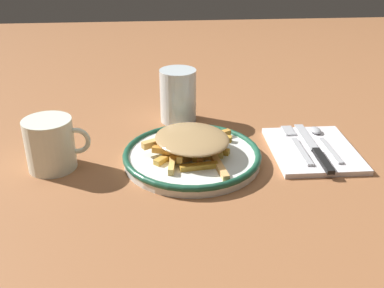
% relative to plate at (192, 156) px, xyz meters
% --- Properties ---
extents(ground_plane, '(2.60, 2.60, 0.00)m').
position_rel_plate_xyz_m(ground_plane, '(0.00, 0.00, -0.01)').
color(ground_plane, '#9D623B').
extents(plate, '(0.26, 0.26, 0.02)m').
position_rel_plate_xyz_m(plate, '(0.00, 0.00, 0.00)').
color(plate, white).
rests_on(plate, ground_plane).
extents(fries_heap, '(0.18, 0.20, 0.04)m').
position_rel_plate_xyz_m(fries_heap, '(-0.00, -0.00, 0.03)').
color(fries_heap, gold).
rests_on(fries_heap, plate).
extents(napkin, '(0.16, 0.20, 0.01)m').
position_rel_plate_xyz_m(napkin, '(0.24, 0.02, -0.01)').
color(napkin, white).
rests_on(napkin, ground_plane).
extents(fork, '(0.02, 0.18, 0.01)m').
position_rel_plate_xyz_m(fork, '(0.21, 0.03, 0.00)').
color(fork, silver).
rests_on(fork, napkin).
extents(knife, '(0.02, 0.21, 0.01)m').
position_rel_plate_xyz_m(knife, '(0.24, -0.00, 0.00)').
color(knife, black).
rests_on(knife, napkin).
extents(spoon, '(0.02, 0.15, 0.01)m').
position_rel_plate_xyz_m(spoon, '(0.27, 0.05, 0.00)').
color(spoon, silver).
rests_on(spoon, napkin).
extents(water_glass, '(0.08, 0.08, 0.12)m').
position_rel_plate_xyz_m(water_glass, '(-0.01, 0.20, 0.05)').
color(water_glass, silver).
rests_on(water_glass, ground_plane).
extents(coffee_mug, '(0.12, 0.09, 0.09)m').
position_rel_plate_xyz_m(coffee_mug, '(-0.25, 0.00, 0.04)').
color(coffee_mug, white).
rests_on(coffee_mug, ground_plane).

